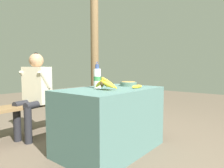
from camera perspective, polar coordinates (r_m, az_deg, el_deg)
The scene contains 10 objects.
ground_plane at distance 2.36m, azimuth -0.52°, elevation -18.31°, with size 12.00×12.00×0.00m, color brown.
market_counter at distance 2.25m, azimuth -0.53°, elevation -10.12°, with size 1.14×0.73×0.69m.
banana_bunch_ripe at distance 2.04m, azimuth -2.08°, elevation 0.19°, with size 0.17×0.29×0.14m.
serving_bowl at distance 2.48m, azimuth 4.71°, elevation 0.13°, with size 0.21×0.21×0.05m.
water_bottle at distance 2.20m, azimuth -4.25°, elevation 1.76°, with size 0.08×0.08×0.29m.
loose_banana_front at distance 2.21m, azimuth 7.17°, elevation -0.73°, with size 0.19×0.05×0.04m.
wooden_bench at distance 2.91m, azimuth -20.58°, elevation -6.42°, with size 1.70×0.32×0.45m.
seated_vendor at distance 2.80m, azimuth -21.31°, elevation -1.18°, with size 0.45×0.43×1.12m.
banana_bunch_green at distance 3.17m, azimuth -12.82°, elevation -2.94°, with size 0.16×0.24×0.13m.
support_post_far at distance 3.84m, azimuth -4.99°, elevation 9.25°, with size 0.15×0.15×2.46m.
Camera 1 is at (-1.67, -1.38, 0.92)m, focal length 32.00 mm.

